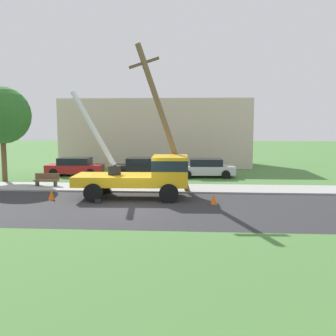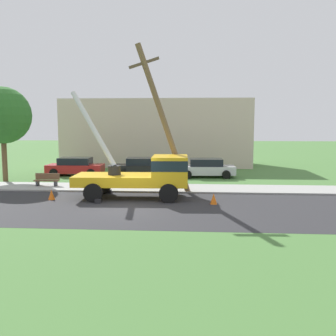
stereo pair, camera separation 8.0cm
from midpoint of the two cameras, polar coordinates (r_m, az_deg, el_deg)
ground_plane at (r=30.62m, az=-1.99°, el=-1.02°), size 120.00×120.00×0.00m
road_asphalt at (r=18.91m, az=-5.88°, el=-5.90°), size 80.00×7.97×0.01m
sidewalk_strip at (r=24.19m, az=-3.64°, el=-2.99°), size 80.00×2.93×0.10m
utility_truck at (r=20.94m, az=-3.12°, el=-0.74°), size 6.85×3.21×5.98m
leaning_utility_pole at (r=21.85m, az=-0.63°, el=7.40°), size 3.48×1.80×8.57m
traffic_cone_ahead at (r=19.66m, az=6.98°, el=-4.61°), size 0.36×0.36×0.56m
traffic_cone_behind at (r=21.58m, az=-16.99°, el=-3.84°), size 0.36×0.36×0.56m
parked_sedan_red at (r=31.09m, az=-13.66°, el=0.23°), size 4.45×2.10×1.42m
parked_sedan_black at (r=30.09m, az=-3.76°, el=0.20°), size 4.52×2.23×1.42m
parked_sedan_silver at (r=29.37m, az=5.79°, el=0.02°), size 4.49×2.17×1.42m
park_bench at (r=25.80m, az=-17.64°, el=-1.76°), size 1.60×0.45×0.90m
roadside_tree_near at (r=29.30m, az=-23.54°, el=7.24°), size 4.01×4.01×6.70m
lowrise_building_backdrop at (r=37.80m, az=-1.54°, el=5.32°), size 18.00×6.00×6.40m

